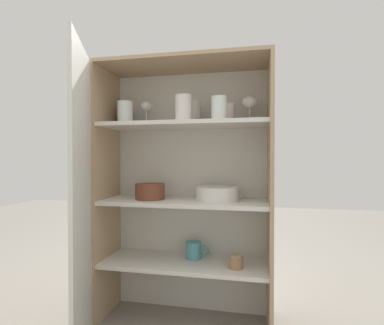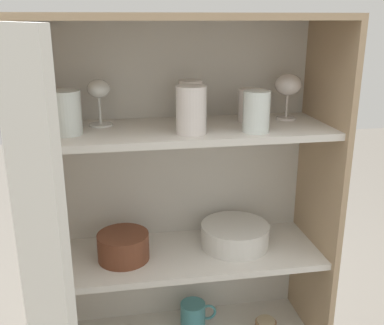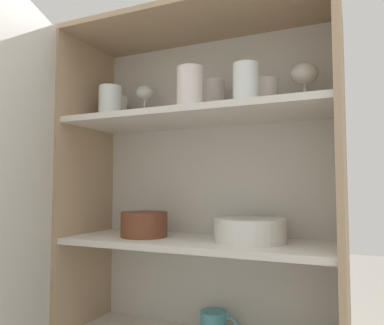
{
  "view_description": "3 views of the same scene",
  "coord_description": "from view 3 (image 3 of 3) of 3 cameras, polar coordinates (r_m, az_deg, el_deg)",
  "views": [
    {
      "loc": [
        0.35,
        -1.37,
        0.86
      ],
      "look_at": [
        0.04,
        0.15,
        0.84
      ],
      "focal_mm": 28.0,
      "sensor_mm": 36.0,
      "label": 1
    },
    {
      "loc": [
        -0.19,
        -1.09,
        1.34
      ],
      "look_at": [
        0.04,
        0.2,
        0.92
      ],
      "focal_mm": 42.0,
      "sensor_mm": 36.0,
      "label": 2
    },
    {
      "loc": [
        0.47,
        -0.95,
        0.81
      ],
      "look_at": [
        -0.0,
        0.13,
        0.88
      ],
      "focal_mm": 35.0,
      "sensor_mm": 36.0,
      "label": 3
    }
  ],
  "objects": [
    {
      "name": "shelf_board_upper",
      "position": [
        1.22,
        0.54,
        6.94
      ],
      "size": [
        0.85,
        0.3,
        0.02
      ],
      "primitive_type": "cube",
      "color": "silver"
    },
    {
      "name": "tumbler_glass_2",
      "position": [
        1.16,
        -0.28,
        11.21
      ],
      "size": [
        0.08,
        0.08,
        0.13
      ],
      "color": "silver",
      "rests_on": "shelf_board_upper"
    },
    {
      "name": "tumbler_glass_1",
      "position": [
        1.2,
        11.09,
        10.01
      ],
      "size": [
        0.08,
        0.08,
        0.1
      ],
      "color": "silver",
      "rests_on": "shelf_board_upper"
    },
    {
      "name": "mixing_bowl_large",
      "position": [
        1.28,
        -7.3,
        -9.19
      ],
      "size": [
        0.16,
        0.16,
        0.08
      ],
      "color": "brown",
      "rests_on": "shelf_board_middle"
    },
    {
      "name": "wine_glass_1",
      "position": [
        1.21,
        16.76,
        12.6
      ],
      "size": [
        0.08,
        0.08,
        0.14
      ],
      "color": "silver",
      "rests_on": "shelf_board_upper"
    },
    {
      "name": "cupboard_side_left",
      "position": [
        1.43,
        -15.89,
        -9.2
      ],
      "size": [
        0.02,
        0.33,
        1.34
      ],
      "primitive_type": "cube",
      "color": "tan",
      "rests_on": "ground_plane"
    },
    {
      "name": "wine_glass_0",
      "position": [
        1.4,
        -7.26,
        9.98
      ],
      "size": [
        0.07,
        0.07,
        0.13
      ],
      "color": "white",
      "rests_on": "shelf_board_upper"
    },
    {
      "name": "cupboard_door",
      "position": [
        1.11,
        -25.36,
        -10.57
      ],
      "size": [
        0.18,
        0.42,
        1.34
      ],
      "color": "silver",
      "rests_on": "ground_plane"
    },
    {
      "name": "plate_stack_white",
      "position": [
        1.16,
        8.85,
        -10.15
      ],
      "size": [
        0.22,
        0.22,
        0.07
      ],
      "color": "silver",
      "rests_on": "shelf_board_middle"
    },
    {
      "name": "tumbler_glass_5",
      "position": [
        1.46,
        -11.42,
        7.69
      ],
      "size": [
        0.08,
        0.08,
        0.11
      ],
      "color": "silver",
      "rests_on": "shelf_board_upper"
    },
    {
      "name": "shelf_board_middle",
      "position": [
        1.21,
        0.56,
        -12.15
      ],
      "size": [
        0.85,
        0.3,
        0.02
      ],
      "primitive_type": "cube",
      "color": "silver"
    },
    {
      "name": "cupboard_back_panel",
      "position": [
        1.35,
        3.24,
        -9.69
      ],
      "size": [
        0.89,
        0.02,
        1.34
      ],
      "primitive_type": "cube",
      "color": "silver",
      "rests_on": "ground_plane"
    },
    {
      "name": "tumbler_glass_3",
      "position": [
        1.29,
        3.4,
        9.64
      ],
      "size": [
        0.07,
        0.07,
        0.12
      ],
      "color": "silver",
      "rests_on": "shelf_board_upper"
    },
    {
      "name": "tumbler_glass_4",
      "position": [
        1.09,
        8.21,
        11.82
      ],
      "size": [
        0.07,
        0.07,
        0.11
      ],
      "color": "white",
      "rests_on": "shelf_board_upper"
    },
    {
      "name": "cupboard_top_panel",
      "position": [
        1.31,
        0.53,
        20.49
      ],
      "size": [
        0.89,
        0.33,
        0.02
      ],
      "primitive_type": "cube",
      "color": "tan",
      "rests_on": "cupboard_side_left"
    },
    {
      "name": "tumbler_glass_0",
      "position": [
        1.36,
        -12.36,
        8.82
      ],
      "size": [
        0.08,
        0.08,
        0.12
      ],
      "color": "white",
      "rests_on": "shelf_board_upper"
    },
    {
      "name": "cupboard_side_right",
      "position": [
        1.11,
        22.13,
        -10.7
      ],
      "size": [
        0.02,
        0.33,
        1.34
      ],
      "primitive_type": "cube",
      "color": "tan",
      "rests_on": "ground_plane"
    }
  ]
}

